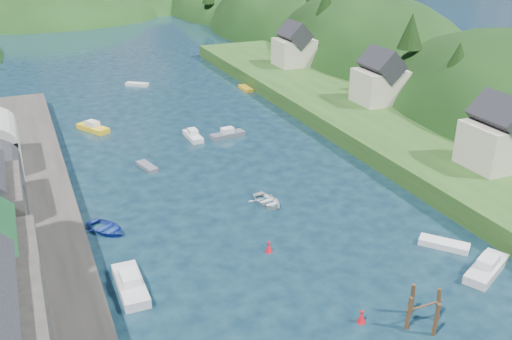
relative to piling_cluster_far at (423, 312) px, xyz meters
name	(u,v)px	position (x,y,z in m)	size (l,w,h in m)	color
ground	(194,138)	(-3.74, 45.21, -1.11)	(600.00, 600.00, 0.00)	black
hillside_right	(365,104)	(41.26, 70.21, -8.53)	(36.00, 245.56, 48.00)	black
far_hills	(87,48)	(-2.52, 169.22, -11.91)	(103.00, 68.00, 44.00)	black
hill_trees	(163,42)	(-4.02, 58.83, 9.95)	(91.49, 151.13, 12.01)	black
quay_left	(20,288)	(-27.74, 15.21, -0.11)	(12.00, 110.00, 2.00)	#2D2B28
terrace_right	(386,129)	(21.26, 35.21, 0.09)	(16.00, 120.00, 2.40)	#234719
right_bank_cottages	(373,80)	(24.26, 43.55, 4.73)	(9.00, 59.24, 8.41)	beige
piling_cluster_far	(423,312)	(0.00, 0.00, 0.00)	(3.32, 3.08, 3.36)	#382314
channel_buoy_near	(362,317)	(-4.12, 1.95, -0.63)	(0.70, 0.70, 1.10)	#B30E18
channel_buoy_far	(269,247)	(-6.44, 13.87, -0.63)	(0.70, 0.70, 1.10)	#B30E18
moored_boats	(247,213)	(-5.73, 20.91, -0.66)	(35.20, 95.66, 1.73)	yellow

